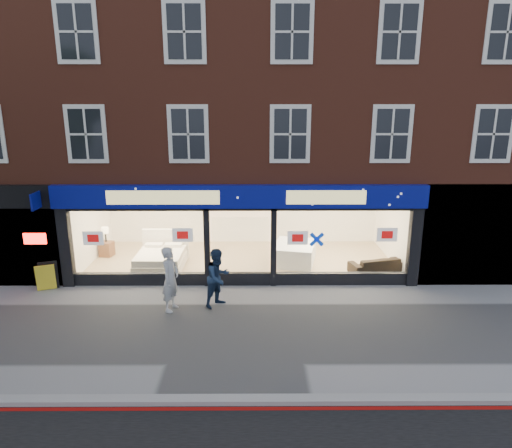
{
  "coord_description": "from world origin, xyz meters",
  "views": [
    {
      "loc": [
        0.43,
        -10.66,
        5.77
      ],
      "look_at": [
        0.49,
        2.5,
        2.19
      ],
      "focal_mm": 32.0,
      "sensor_mm": 36.0,
      "label": 1
    }
  ],
  "objects_px": {
    "a_board": "(47,276)",
    "pedestrian_grey": "(170,279)",
    "mattress_stack": "(294,253)",
    "sofa": "(377,265)",
    "pedestrian_blue": "(218,278)",
    "display_bed": "(161,258)"
  },
  "relations": [
    {
      "from": "a_board",
      "to": "pedestrian_grey",
      "type": "height_order",
      "value": "pedestrian_grey"
    },
    {
      "from": "mattress_stack",
      "to": "sofa",
      "type": "xyz_separation_m",
      "value": [
        2.71,
        -1.0,
        -0.08
      ]
    },
    {
      "from": "mattress_stack",
      "to": "pedestrian_grey",
      "type": "xyz_separation_m",
      "value": [
        -3.8,
        -3.64,
        0.49
      ]
    },
    {
      "from": "mattress_stack",
      "to": "pedestrian_blue",
      "type": "height_order",
      "value": "pedestrian_blue"
    },
    {
      "from": "mattress_stack",
      "to": "sofa",
      "type": "relative_size",
      "value": 1.1
    },
    {
      "from": "display_bed",
      "to": "sofa",
      "type": "bearing_deg",
      "value": -3.84
    },
    {
      "from": "mattress_stack",
      "to": "a_board",
      "type": "distance_m",
      "value": 8.24
    },
    {
      "from": "display_bed",
      "to": "pedestrian_grey",
      "type": "xyz_separation_m",
      "value": [
        0.92,
        -3.22,
        0.52
      ]
    },
    {
      "from": "display_bed",
      "to": "sofa",
      "type": "distance_m",
      "value": 7.46
    },
    {
      "from": "mattress_stack",
      "to": "sofa",
      "type": "height_order",
      "value": "mattress_stack"
    },
    {
      "from": "sofa",
      "to": "a_board",
      "type": "distance_m",
      "value": 10.72
    },
    {
      "from": "display_bed",
      "to": "sofa",
      "type": "relative_size",
      "value": 1.1
    },
    {
      "from": "pedestrian_grey",
      "to": "display_bed",
      "type": "bearing_deg",
      "value": 33.53
    },
    {
      "from": "a_board",
      "to": "sofa",
      "type": "bearing_deg",
      "value": -15.11
    },
    {
      "from": "pedestrian_blue",
      "to": "a_board",
      "type": "bearing_deg",
      "value": 120.03
    },
    {
      "from": "pedestrian_grey",
      "to": "pedestrian_blue",
      "type": "bearing_deg",
      "value": -60.46
    },
    {
      "from": "mattress_stack",
      "to": "pedestrian_grey",
      "type": "bearing_deg",
      "value": -136.26
    },
    {
      "from": "mattress_stack",
      "to": "pedestrian_blue",
      "type": "distance_m",
      "value": 4.2
    },
    {
      "from": "pedestrian_grey",
      "to": "pedestrian_blue",
      "type": "height_order",
      "value": "pedestrian_grey"
    },
    {
      "from": "sofa",
      "to": "display_bed",
      "type": "bearing_deg",
      "value": -19.01
    },
    {
      "from": "display_bed",
      "to": "a_board",
      "type": "height_order",
      "value": "display_bed"
    },
    {
      "from": "display_bed",
      "to": "mattress_stack",
      "type": "xyz_separation_m",
      "value": [
        4.72,
        0.42,
        0.03
      ]
    }
  ]
}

